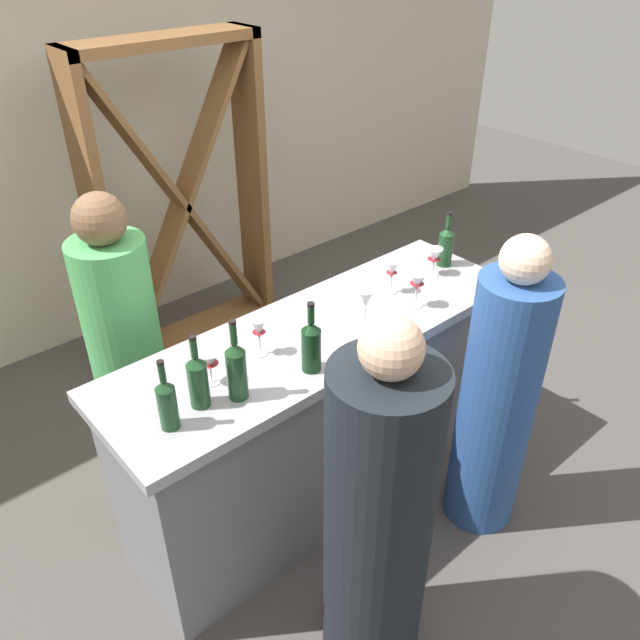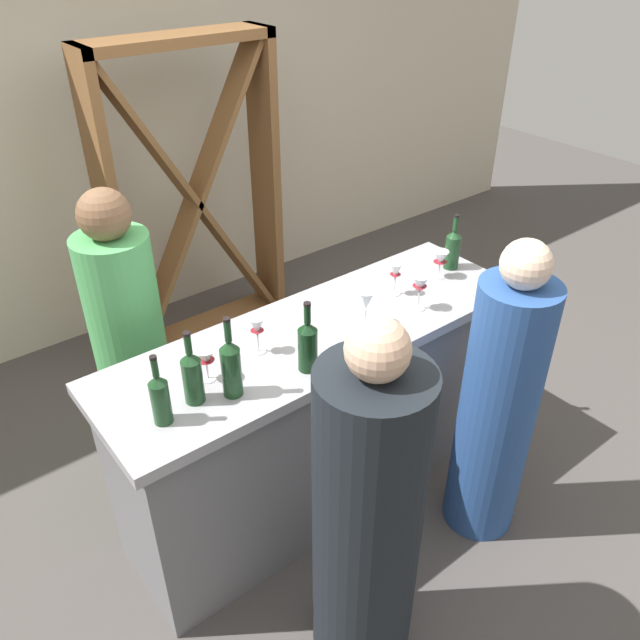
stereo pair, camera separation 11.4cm
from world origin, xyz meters
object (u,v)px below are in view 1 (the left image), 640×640
wine_bottle_center_olive_green (236,369)px  wine_bottle_rightmost_olive_green (446,245)px  wine_glass_near_left (417,284)px  wine_glass_near_center (365,300)px  wine_bottle_second_right_dark_green (311,345)px  person_center_guest (378,520)px  person_left_guest (497,401)px  wine_glass_far_right (259,330)px  person_right_guest (129,363)px  wine_bottle_second_left_olive_green (198,380)px  wine_glass_far_center (392,271)px  wine_glass_near_right (209,362)px  wine_glass_far_left (434,257)px  wine_bottle_leftmost_olive_green (167,403)px  wine_rack (181,204)px

wine_bottle_center_olive_green → wine_bottle_rightmost_olive_green: size_ratio=1.17×
wine_glass_near_left → wine_glass_near_center: wine_glass_near_left is taller
wine_bottle_center_olive_green → wine_glass_near_center: (0.71, 0.05, -0.01)m
wine_bottle_second_right_dark_green → person_center_guest: bearing=-106.0°
wine_bottle_center_olive_green → person_left_guest: person_left_guest is taller
wine_glass_far_right → person_right_guest: (-0.31, 0.63, -0.37)m
wine_bottle_second_left_olive_green → person_left_guest: person_left_guest is taller
wine_glass_near_center → wine_glass_far_right: size_ratio=0.99×
person_center_guest → wine_glass_far_center: bearing=-31.9°
wine_glass_far_center → person_left_guest: person_left_guest is taller
wine_glass_far_center → person_center_guest: 1.19m
wine_bottle_center_olive_green → wine_glass_near_right: 0.15m
wine_glass_near_right → wine_glass_far_left: bearing=0.2°
wine_glass_far_right → wine_bottle_leftmost_olive_green: bearing=-163.7°
wine_glass_far_left → wine_glass_far_center: size_ratio=0.88×
wine_glass_near_left → wine_glass_far_right: (-0.76, 0.17, -0.00)m
wine_glass_near_center → wine_glass_near_right: bearing=173.2°
wine_rack → wine_glass_near_left: wine_rack is taller
wine_glass_near_left → wine_glass_far_left: size_ratio=1.17×
wine_glass_near_left → wine_bottle_rightmost_olive_green: bearing=23.0°
wine_bottle_leftmost_olive_green → wine_glass_far_right: (0.50, 0.15, 0.00)m
wine_glass_near_left → person_right_guest: 1.39m
wine_glass_near_center → person_left_guest: bearing=-58.1°
wine_bottle_center_olive_green → wine_glass_near_center: 0.71m
wine_glass_far_right → person_right_guest: size_ratio=0.10×
wine_bottle_center_olive_green → person_left_guest: bearing=-24.6°
wine_glass_near_right → person_left_guest: person_left_guest is taller
wine_bottle_center_olive_green → wine_glass_near_center: bearing=4.2°
wine_bottle_second_right_dark_green → wine_bottle_second_left_olive_green: bearing=166.9°
wine_glass_far_left → wine_bottle_second_left_olive_green: bearing=-176.3°
wine_bottle_rightmost_olive_green → wine_glass_far_center: 0.41m
wine_bottle_center_olive_green → wine_glass_far_left: wine_bottle_center_olive_green is taller
wine_bottle_second_right_dark_green → wine_glass_near_left: bearing=4.2°
wine_glass_near_center → person_right_guest: person_right_guest is taller
wine_bottle_leftmost_olive_green → person_right_guest: 0.88m
wine_bottle_leftmost_olive_green → person_right_guest: (0.19, 0.78, -0.36)m
wine_bottle_second_left_olive_green → wine_glass_near_center: wine_bottle_second_left_olive_green is taller
person_left_guest → wine_glass_far_right: bearing=59.0°
wine_bottle_second_left_olive_green → wine_bottle_center_olive_green: wine_bottle_center_olive_green is taller
wine_bottle_second_right_dark_green → wine_bottle_leftmost_olive_green: bearing=173.1°
wine_glass_far_right → person_center_guest: bearing=-94.9°
wine_bottle_rightmost_olive_green → wine_glass_near_left: size_ratio=1.73×
wine_glass_far_center → wine_glass_near_right: bearing=-178.8°
wine_bottle_second_left_olive_green → person_left_guest: 1.34m
wine_bottle_leftmost_olive_green → wine_glass_near_left: size_ratio=1.72×
wine_bottle_second_left_olive_green → wine_glass_far_center: (1.12, 0.11, -0.00)m
wine_bottle_second_left_olive_green → wine_bottle_center_olive_green: bearing=-22.1°
wine_glass_far_right → person_left_guest: (0.81, -0.64, -0.41)m
wine_glass_far_right → person_left_guest: 1.11m
wine_glass_near_center → wine_glass_near_right: size_ratio=1.17×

